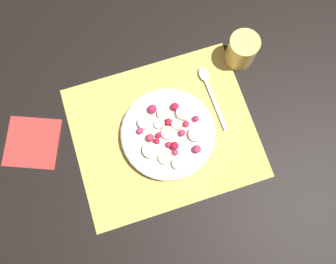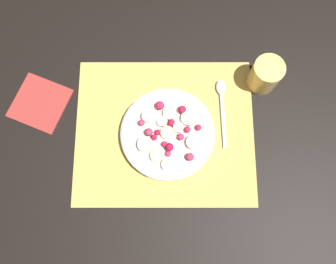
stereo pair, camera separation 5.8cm
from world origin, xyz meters
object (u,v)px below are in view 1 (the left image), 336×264
Objects in this scene: spoon at (208,86)px; fruit_bowl at (168,134)px; napkin at (32,142)px; drinking_glass at (242,50)px.

fruit_bowl is at bearing 122.09° from spoon.
fruit_bowl is at bearing -14.60° from napkin.
napkin is (-0.33, 0.09, -0.02)m from fruit_bowl.
spoon is 0.47m from napkin.
spoon is 0.12m from drinking_glass.
spoon is at bearing 33.70° from fruit_bowl.
napkin is (-0.47, -0.01, -0.01)m from spoon.
fruit_bowl is 0.17m from spoon.
fruit_bowl is 0.28m from drinking_glass.
napkin is at bearing 89.19° from spoon.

